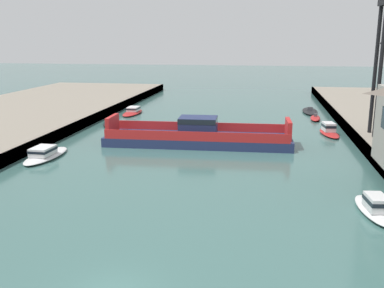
{
  "coord_description": "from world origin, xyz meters",
  "views": [
    {
      "loc": [
        7.21,
        -18.98,
        12.54
      ],
      "look_at": [
        0.0,
        24.43,
        2.0
      ],
      "focal_mm": 41.03,
      "sensor_mm": 36.0,
      "label": 1
    }
  ],
  "objects_px": {
    "moored_boat_far_right": "(374,207)",
    "moored_boat_upstream_b": "(329,130)",
    "moored_boat_far_left": "(45,154)",
    "moored_boat_upstream_a": "(133,111)",
    "moored_boat_near_left": "(315,118)",
    "chain_ferry": "(198,136)",
    "moored_boat_mid_right": "(310,111)",
    "moored_boat_near_right": "(111,122)"
  },
  "relations": [
    {
      "from": "moored_boat_far_right",
      "to": "moored_boat_upstream_b",
      "type": "bearing_deg",
      "value": 89.01
    },
    {
      "from": "moored_boat_far_left",
      "to": "moored_boat_far_right",
      "type": "bearing_deg",
      "value": -18.55
    },
    {
      "from": "moored_boat_upstream_a",
      "to": "moored_boat_upstream_b",
      "type": "bearing_deg",
      "value": -21.02
    },
    {
      "from": "moored_boat_near_left",
      "to": "moored_boat_upstream_b",
      "type": "bearing_deg",
      "value": -86.82
    },
    {
      "from": "chain_ferry",
      "to": "moored_boat_mid_right",
      "type": "bearing_deg",
      "value": 59.81
    },
    {
      "from": "moored_boat_near_right",
      "to": "moored_boat_far_left",
      "type": "relative_size",
      "value": 0.8
    },
    {
      "from": "moored_boat_upstream_a",
      "to": "moored_boat_upstream_b",
      "type": "height_order",
      "value": "moored_boat_upstream_b"
    },
    {
      "from": "moored_boat_far_left",
      "to": "moored_boat_upstream_a",
      "type": "distance_m",
      "value": 29.59
    },
    {
      "from": "chain_ferry",
      "to": "moored_boat_far_left",
      "type": "bearing_deg",
      "value": -149.43
    },
    {
      "from": "moored_boat_far_right",
      "to": "moored_boat_far_left",
      "type": "bearing_deg",
      "value": 161.45
    },
    {
      "from": "chain_ferry",
      "to": "moored_boat_upstream_b",
      "type": "bearing_deg",
      "value": 27.36
    },
    {
      "from": "chain_ferry",
      "to": "moored_boat_near_left",
      "type": "distance_m",
      "value": 25.4
    },
    {
      "from": "moored_boat_mid_right",
      "to": "moored_boat_near_right",
      "type": "bearing_deg",
      "value": -152.08
    },
    {
      "from": "moored_boat_mid_right",
      "to": "moored_boat_far_right",
      "type": "xyz_separation_m",
      "value": [
        0.3,
        -46.73,
        0.33
      ]
    },
    {
      "from": "chain_ferry",
      "to": "moored_boat_upstream_b",
      "type": "height_order",
      "value": "chain_ferry"
    },
    {
      "from": "moored_boat_upstream_a",
      "to": "moored_boat_near_left",
      "type": "bearing_deg",
      "value": -1.41
    },
    {
      "from": "chain_ferry",
      "to": "moored_boat_far_left",
      "type": "distance_m",
      "value": 17.83
    },
    {
      "from": "moored_boat_far_right",
      "to": "moored_boat_upstream_a",
      "type": "height_order",
      "value": "moored_boat_far_right"
    },
    {
      "from": "moored_boat_upstream_a",
      "to": "moored_boat_near_right",
      "type": "bearing_deg",
      "value": -93.07
    },
    {
      "from": "chain_ferry",
      "to": "moored_boat_near_left",
      "type": "xyz_separation_m",
      "value": [
        15.94,
        19.76,
        -0.76
      ]
    },
    {
      "from": "moored_boat_far_left",
      "to": "moored_boat_upstream_a",
      "type": "height_order",
      "value": "moored_boat_far_left"
    },
    {
      "from": "chain_ferry",
      "to": "moored_boat_upstream_b",
      "type": "xyz_separation_m",
      "value": [
        16.56,
        8.57,
        -0.44
      ]
    },
    {
      "from": "moored_boat_far_right",
      "to": "moored_boat_upstream_a",
      "type": "distance_m",
      "value": 50.45
    },
    {
      "from": "moored_boat_near_left",
      "to": "moored_boat_far_right",
      "type": "height_order",
      "value": "moored_boat_far_right"
    },
    {
      "from": "moored_boat_far_left",
      "to": "moored_boat_far_right",
      "type": "relative_size",
      "value": 1.25
    },
    {
      "from": "moored_boat_far_right",
      "to": "moored_boat_upstream_a",
      "type": "xyz_separation_m",
      "value": [
        -30.59,
        40.12,
        -0.14
      ]
    },
    {
      "from": "moored_boat_near_left",
      "to": "moored_boat_near_right",
      "type": "height_order",
      "value": "moored_boat_near_left"
    },
    {
      "from": "moored_boat_far_left",
      "to": "chain_ferry",
      "type": "bearing_deg",
      "value": 30.57
    },
    {
      "from": "moored_boat_near_left",
      "to": "moored_boat_near_right",
      "type": "distance_m",
      "value": 32.25
    },
    {
      "from": "chain_ferry",
      "to": "moored_boat_upstream_a",
      "type": "xyz_separation_m",
      "value": [
        -14.51,
        20.51,
        -0.61
      ]
    },
    {
      "from": "moored_boat_mid_right",
      "to": "moored_boat_upstream_b",
      "type": "height_order",
      "value": "moored_boat_upstream_b"
    },
    {
      "from": "moored_boat_near_right",
      "to": "moored_boat_upstream_b",
      "type": "distance_m",
      "value": 31.68
    },
    {
      "from": "moored_boat_near_right",
      "to": "moored_boat_far_left",
      "type": "xyz_separation_m",
      "value": [
        -0.31,
        -19.85,
        0.23
      ]
    },
    {
      "from": "chain_ferry",
      "to": "moored_boat_far_right",
      "type": "bearing_deg",
      "value": -50.64
    },
    {
      "from": "moored_boat_mid_right",
      "to": "moored_boat_upstream_a",
      "type": "relative_size",
      "value": 1.05
    },
    {
      "from": "moored_boat_mid_right",
      "to": "moored_boat_upstream_a",
      "type": "height_order",
      "value": "moored_boat_upstream_a"
    },
    {
      "from": "moored_boat_near_right",
      "to": "moored_boat_upstream_a",
      "type": "bearing_deg",
      "value": 86.93
    },
    {
      "from": "moored_boat_far_right",
      "to": "moored_boat_upstream_a",
      "type": "bearing_deg",
      "value": 127.33
    },
    {
      "from": "moored_boat_upstream_a",
      "to": "moored_boat_upstream_b",
      "type": "relative_size",
      "value": 1.19
    },
    {
      "from": "moored_boat_near_right",
      "to": "moored_boat_mid_right",
      "type": "relative_size",
      "value": 0.78
    },
    {
      "from": "moored_boat_near_right",
      "to": "moored_boat_far_left",
      "type": "bearing_deg",
      "value": -90.9
    },
    {
      "from": "moored_boat_far_left",
      "to": "moored_boat_far_right",
      "type": "height_order",
      "value": "moored_boat_far_right"
    }
  ]
}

